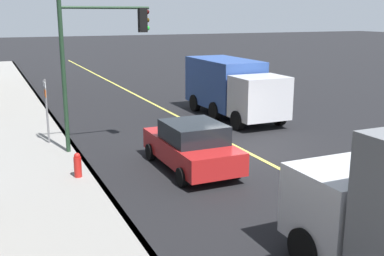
# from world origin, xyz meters

# --- Properties ---
(ground) EXTENTS (200.00, 200.00, 0.00)m
(ground) POSITION_xyz_m (0.00, 0.00, 0.00)
(ground) COLOR black
(sidewalk_slab) EXTENTS (80.00, 3.50, 0.15)m
(sidewalk_slab) POSITION_xyz_m (0.00, 7.69, 0.07)
(sidewalk_slab) COLOR gray
(sidewalk_slab) RESTS_ON ground
(curb_edge) EXTENTS (80.00, 0.16, 0.15)m
(curb_edge) POSITION_xyz_m (0.00, 6.02, 0.07)
(curb_edge) COLOR slate
(curb_edge) RESTS_ON ground
(lane_stripe_center) EXTENTS (80.00, 0.16, 0.01)m
(lane_stripe_center) POSITION_xyz_m (0.00, 0.00, 0.01)
(lane_stripe_center) COLOR #D8CC4C
(lane_stripe_center) RESTS_ON ground
(car_red) EXTENTS (4.47, 2.12, 1.66)m
(car_red) POSITION_xyz_m (-1.02, 2.76, 0.83)
(car_red) COLOR red
(car_red) RESTS_ON ground
(truck_blue) EXTENTS (6.88, 2.55, 2.89)m
(truck_blue) POSITION_xyz_m (5.81, -2.54, 1.57)
(truck_blue) COLOR silver
(truck_blue) RESTS_ON ground
(traffic_light_mast) EXTENTS (0.28, 3.39, 5.70)m
(traffic_light_mast) POSITION_xyz_m (2.30, 5.09, 3.88)
(traffic_light_mast) COLOR #1E3823
(traffic_light_mast) RESTS_ON ground
(street_sign_post) EXTENTS (0.60, 0.08, 2.72)m
(street_sign_post) POSITION_xyz_m (3.85, 6.85, 1.60)
(street_sign_post) COLOR slate
(street_sign_post) RESTS_ON ground
(fire_hydrant) EXTENTS (0.24, 0.24, 0.94)m
(fire_hydrant) POSITION_xyz_m (-0.68, 6.54, 0.47)
(fire_hydrant) COLOR red
(fire_hydrant) RESTS_ON ground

